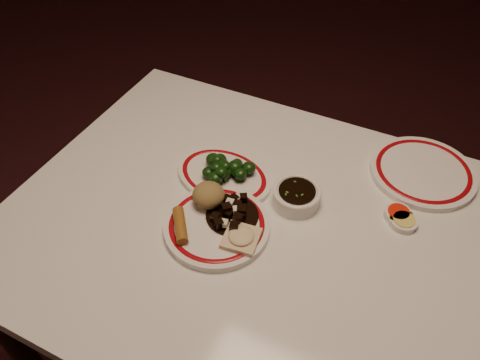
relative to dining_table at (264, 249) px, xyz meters
name	(u,v)px	position (x,y,z in m)	size (l,w,h in m)	color
dining_table	(264,249)	(0.00, 0.00, 0.00)	(1.20, 0.90, 0.75)	white
main_plate	(217,226)	(-0.10, -0.06, 0.10)	(0.27, 0.27, 0.02)	white
rice_mound	(208,195)	(-0.14, -0.01, 0.14)	(0.08, 0.08, 0.05)	olive
spring_roll	(180,225)	(-0.16, -0.11, 0.12)	(0.03, 0.03, 0.09)	#966324
fried_wonton	(241,237)	(-0.03, -0.07, 0.12)	(0.08, 0.08, 0.02)	beige
stirfry_heap	(233,212)	(-0.07, -0.02, 0.12)	(0.12, 0.12, 0.03)	black
broccoli_plate	(224,176)	(-0.16, 0.10, 0.10)	(0.27, 0.25, 0.02)	white
broccoli_pile	(226,168)	(-0.15, 0.10, 0.13)	(0.13, 0.11, 0.05)	#23471C
soy_bowl	(296,197)	(0.04, 0.10, 0.11)	(0.11, 0.11, 0.04)	white
sweet_sour_dish	(398,214)	(0.27, 0.16, 0.10)	(0.06, 0.06, 0.02)	white
mustard_dish	(403,222)	(0.28, 0.14, 0.10)	(0.06, 0.06, 0.02)	white
far_plate	(423,172)	(0.29, 0.33, 0.10)	(0.34, 0.34, 0.02)	white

